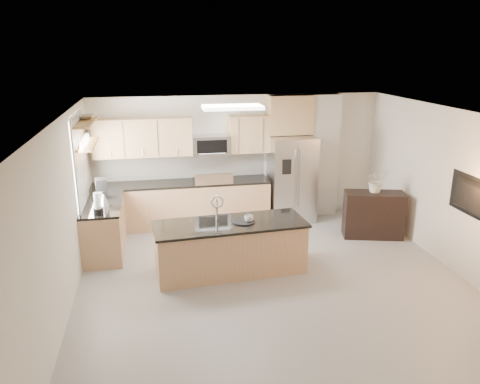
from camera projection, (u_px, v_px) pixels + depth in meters
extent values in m
plane|color=gray|center=(277.00, 288.00, 7.16)|extent=(6.50, 6.50, 0.00)
cube|color=silver|center=(281.00, 118.00, 6.39)|extent=(6.00, 6.50, 0.02)
cube|color=beige|center=(238.00, 158.00, 9.82)|extent=(6.00, 0.02, 2.60)
cube|color=beige|center=(386.00, 339.00, 3.72)|extent=(6.00, 0.02, 2.60)
cube|color=beige|center=(62.00, 221.00, 6.24)|extent=(0.02, 6.50, 2.60)
cube|color=beige|center=(464.00, 196.00, 7.30)|extent=(0.02, 6.50, 2.60)
cube|color=tan|center=(182.00, 205.00, 9.56)|extent=(3.55, 0.65, 0.88)
cube|color=black|center=(181.00, 183.00, 9.42)|extent=(3.55, 0.66, 0.04)
cube|color=white|center=(180.00, 166.00, 9.63)|extent=(3.55, 0.02, 0.52)
cube|color=tan|center=(104.00, 229.00, 8.29)|extent=(0.65, 1.50, 0.88)
cube|color=black|center=(102.00, 204.00, 8.15)|extent=(0.66, 1.50, 0.04)
cube|color=black|center=(213.00, 202.00, 9.66)|extent=(0.76, 0.64, 0.90)
cube|color=black|center=(212.00, 181.00, 9.53)|extent=(0.76, 0.62, 0.03)
cube|color=#B5B6B8|center=(214.00, 179.00, 9.21)|extent=(0.76, 0.04, 0.22)
cube|color=tan|center=(143.00, 138.00, 9.17)|extent=(1.92, 0.33, 0.75)
cube|color=tan|center=(249.00, 134.00, 9.54)|extent=(0.82, 0.33, 0.75)
cube|color=#B5B6B8|center=(211.00, 145.00, 9.43)|extent=(0.76, 0.40, 0.40)
cube|color=black|center=(212.00, 147.00, 9.25)|extent=(0.60, 0.02, 0.28)
cube|color=#B5B6B8|center=(291.00, 179.00, 9.78)|extent=(0.92, 0.75, 1.78)
cube|color=gray|center=(297.00, 184.00, 9.42)|extent=(0.02, 0.01, 1.69)
cube|color=black|center=(287.00, 167.00, 9.27)|extent=(0.18, 0.03, 0.30)
cube|color=beige|center=(323.00, 156.00, 10.00)|extent=(0.60, 0.30, 2.60)
cube|color=white|center=(79.00, 163.00, 7.88)|extent=(0.03, 1.05, 1.55)
cube|color=white|center=(80.00, 163.00, 7.88)|extent=(0.03, 1.15, 1.65)
cube|color=#9A683D|center=(87.00, 144.00, 7.91)|extent=(0.30, 1.20, 0.04)
cube|color=#9A683D|center=(84.00, 123.00, 7.80)|extent=(0.30, 1.20, 0.04)
cube|color=white|center=(233.00, 107.00, 7.83)|extent=(1.00, 0.50, 0.06)
cube|color=tan|center=(230.00, 248.00, 7.58)|extent=(2.43, 0.99, 0.80)
cube|color=black|center=(230.00, 224.00, 7.45)|extent=(2.49, 1.06, 0.04)
cube|color=black|center=(219.00, 226.00, 7.42)|extent=(0.50, 0.37, 0.01)
cylinder|color=#B5B6B8|center=(217.00, 209.00, 7.55)|extent=(0.03, 0.03, 0.34)
torus|color=#B5B6B8|center=(217.00, 202.00, 7.46)|extent=(0.21, 0.03, 0.21)
cube|color=black|center=(373.00, 215.00, 8.98)|extent=(1.19, 0.73, 0.89)
imported|color=white|center=(249.00, 219.00, 7.48)|extent=(0.15, 0.15, 0.11)
cylinder|color=black|center=(243.00, 222.00, 7.47)|extent=(0.46, 0.46, 0.02)
cylinder|color=black|center=(99.00, 211.00, 7.59)|extent=(0.16, 0.16, 0.11)
cylinder|color=silver|center=(98.00, 200.00, 7.54)|extent=(0.12, 0.12, 0.26)
cone|color=#B5B6B8|center=(104.00, 200.00, 7.98)|extent=(0.21, 0.21, 0.23)
cylinder|color=black|center=(103.00, 193.00, 7.94)|extent=(0.04, 0.04, 0.04)
cube|color=black|center=(102.00, 189.00, 8.36)|extent=(0.23, 0.26, 0.37)
cylinder|color=#B5B6B8|center=(102.00, 194.00, 8.32)|extent=(0.12, 0.12, 0.13)
imported|color=#B5B6B8|center=(86.00, 116.00, 8.02)|extent=(0.42, 0.42, 0.10)
imported|color=beige|center=(377.00, 175.00, 8.79)|extent=(0.70, 0.63, 0.67)
imported|color=black|center=(468.00, 197.00, 7.08)|extent=(0.14, 1.08, 0.62)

